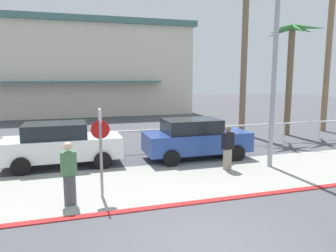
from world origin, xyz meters
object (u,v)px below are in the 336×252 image
Objects in this scene: streetlight_curb at (279,53)px; car_blue_2 at (196,138)px; palm_tree_2 at (291,51)px; car_white_1 at (61,144)px; palm_tree_3 at (331,21)px; pedestrian_0 at (228,150)px; palm_tree_1 at (246,17)px; stop_sign_bike_lane at (101,140)px; pedestrian_1 at (69,176)px.

streetlight_curb is 1.70× the size of car_blue_2.
car_blue_2 is at bearing -153.71° from palm_tree_2.
car_white_1 is 1.00× the size of car_blue_2.
car_white_1 is (-15.74, -3.56, -5.91)m from palm_tree_3.
car_white_1 is at bearing 175.07° from car_blue_2.
pedestrian_0 is (-1.76, 0.34, -3.51)m from streetlight_curb.
palm_tree_1 is at bearing 43.43° from car_blue_2.
palm_tree_3 is at bearing 21.24° from car_blue_2.
palm_tree_1 is 5.68× the size of pedestrian_0.
streetlight_curb is 3.94m from pedestrian_0.
palm_tree_2 is 9.69m from pedestrian_0.
car_blue_2 is at bearing 38.39° from stop_sign_bike_lane.
palm_tree_2 is at bearing -23.44° from palm_tree_1.
palm_tree_2 is 0.67× the size of palm_tree_3.
stop_sign_bike_lane is at bearing -138.80° from palm_tree_1.
stop_sign_bike_lane is 0.27× the size of palm_tree_1.
car_white_1 is at bearing -166.06° from palm_tree_2.
streetlight_curb reaches higher than pedestrian_1.
car_white_1 is at bearing 93.97° from pedestrian_1.
pedestrian_1 is at bearing -144.66° from car_blue_2.
palm_tree_3 is at bearing 7.71° from palm_tree_2.
car_blue_2 reaches higher than pedestrian_0.
pedestrian_0 is at bearing 16.85° from stop_sign_bike_lane.
palm_tree_3 is at bearing -6.58° from palm_tree_1.
palm_tree_3 is at bearing 26.31° from pedestrian_1.
palm_tree_1 is at bearing 22.15° from car_white_1.
palm_tree_2 reaches higher than car_blue_2.
car_white_1 is at bearing 160.41° from streetlight_curb.
palm_tree_1 reaches higher than car_white_1.
palm_tree_3 is 2.18× the size of car_blue_2.
palm_tree_3 is 18.25m from pedestrian_1.
car_blue_2 is 1.98m from pedestrian_0.
palm_tree_2 is 3.61m from palm_tree_3.
palm_tree_2 is 1.46× the size of car_blue_2.
palm_tree_3 reaches higher than palm_tree_1.
stop_sign_bike_lane is 1.27m from pedestrian_1.
stop_sign_bike_lane is 1.54× the size of pedestrian_0.
palm_tree_1 is at bearing 156.56° from palm_tree_2.
streetlight_curb is 0.78× the size of palm_tree_3.
stop_sign_bike_lane is at bearing -141.61° from car_blue_2.
palm_tree_3 is (8.10, 6.28, 2.50)m from streetlight_curb.
palm_tree_1 is at bearing 39.55° from pedestrian_1.
palm_tree_3 reaches higher than streetlight_curb.
car_blue_2 is (-2.26, 2.25, -3.41)m from streetlight_curb.
car_white_1 reaches higher than pedestrian_0.
pedestrian_0 is at bearing 16.91° from pedestrian_1.
streetlight_curb reaches higher than pedestrian_0.
streetlight_curb is (6.48, 1.09, 2.60)m from stop_sign_bike_lane.
palm_tree_3 is (5.44, -0.63, -0.05)m from palm_tree_1.
pedestrian_1 is at bearing -153.69° from palm_tree_3.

